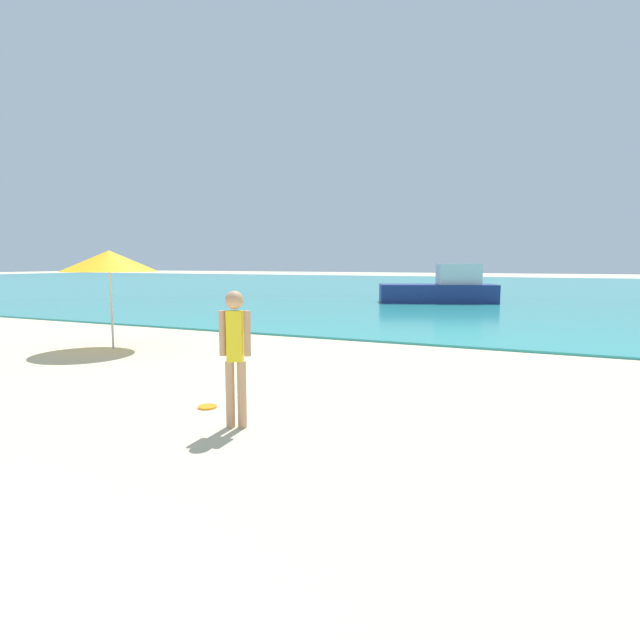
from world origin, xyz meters
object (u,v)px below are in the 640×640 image
Objects in this scene: frisbee at (207,407)px; beach_umbrella at (109,261)px; person_standing at (235,351)px; boat_near at (442,289)px.

frisbee is 0.12× the size of beach_umbrella.
frisbee is 6.19m from beach_umbrella.
beach_umbrella reaches higher than person_standing.
frisbee is at bearing 70.39° from boat_near.
beach_umbrella reaches higher than frisbee.
boat_near is 16.93m from beach_umbrella.
boat_near reaches higher than person_standing.
frisbee is 0.05× the size of boat_near.
beach_umbrella is at bearing 128.11° from person_standing.
person_standing is at bearing 72.77° from boat_near.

